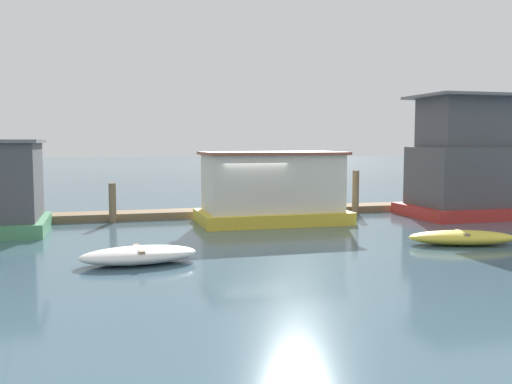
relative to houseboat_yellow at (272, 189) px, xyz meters
name	(u,v)px	position (x,y,z in m)	size (l,w,h in m)	color
ground_plane	(249,225)	(-1.05, -0.35, -1.39)	(200.00, 200.00, 0.00)	#426070
dock_walkway	(232,212)	(-1.05, 2.73, -1.24)	(33.80, 1.41, 0.30)	#846B4C
houseboat_yellow	(272,189)	(0.00, 0.00, 0.00)	(6.00, 3.33, 2.90)	gold
houseboat_red	(470,163)	(9.07, -0.31, 0.98)	(5.44, 4.02, 5.34)	red
dinghy_white	(139,255)	(-5.80, -6.59, -1.16)	(3.29, 1.73, 0.47)	white
dinghy_yellow	(462,238)	(4.43, -6.45, -1.16)	(3.61, 2.11, 0.46)	yellow
mooring_post_near_left	(113,203)	(-6.30, 1.77, -0.58)	(0.30, 0.30, 1.62)	#846B4C
mooring_post_centre	(229,199)	(-1.41, 1.77, -0.56)	(0.24, 0.24, 1.66)	#846B4C
mooring_post_near_right	(356,192)	(4.56, 1.77, -0.39)	(0.30, 0.30, 2.00)	#846B4C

